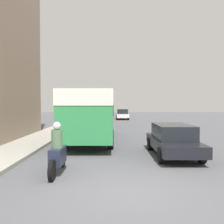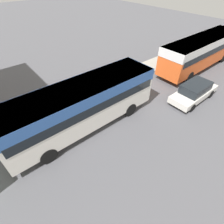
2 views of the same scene
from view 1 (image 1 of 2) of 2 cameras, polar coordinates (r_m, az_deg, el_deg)
The scene contains 8 objects.
ground_plane at distance 6.87m, azimuth 3.92°, elevation -17.83°, with size 120.00×120.00×0.00m, color #515156.
bus_lead at distance 15.96m, azimuth -4.39°, elevation 0.57°, with size 2.63×10.46×2.98m.
bus_following at distance 28.04m, azimuth -3.09°, elevation 1.36°, with size 2.62×10.18×3.14m.
bus_third_in_line at distance 42.25m, azimuth -1.90°, elevation 1.57°, with size 2.57×11.14×3.14m.
motorcycle_behind_lead at distance 8.51m, azimuth -12.32°, elevation -9.20°, with size 0.38×2.24×1.73m.
car_crossing at distance 11.44m, azimuth 13.78°, elevation -6.08°, with size 1.80×4.52×1.40m.
car_far_curb at distance 36.51m, azimuth 2.44°, elevation -0.47°, with size 1.78×4.56×1.50m.
pedestrian_near_curb at distance 43.12m, azimuth -5.25°, elevation 0.17°, with size 0.41×0.41×1.65m.
Camera 1 is at (-0.44, -6.45, 2.33)m, focal length 40.00 mm.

